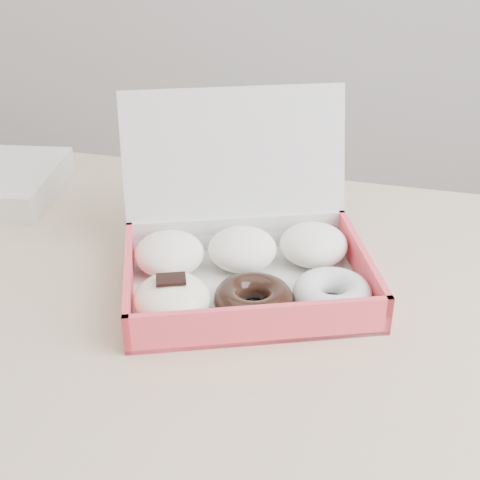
# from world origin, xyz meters

# --- Properties ---
(table) EXTENTS (1.20, 0.80, 0.75)m
(table) POSITION_xyz_m (0.00, 0.00, 0.67)
(table) COLOR tan
(table) RESTS_ON ground
(donut_box) EXTENTS (0.38, 0.36, 0.22)m
(donut_box) POSITION_xyz_m (0.08, 0.05, 0.78)
(donut_box) COLOR silver
(donut_box) RESTS_ON table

